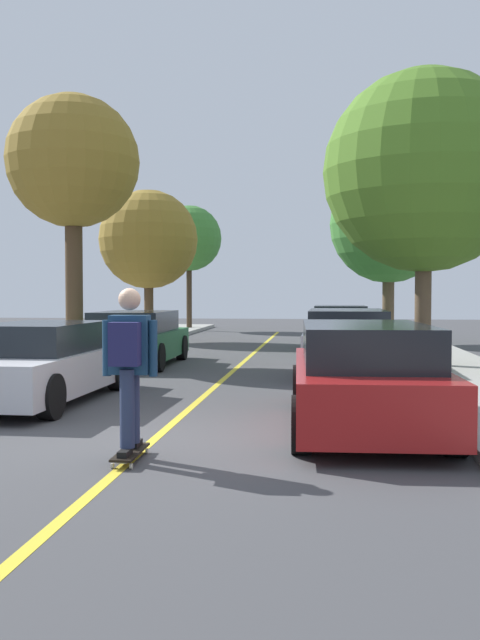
{
  "coord_description": "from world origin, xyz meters",
  "views": [
    {
      "loc": [
        1.99,
        -7.94,
        1.74
      ],
      "look_at": [
        0.0,
        8.95,
        1.1
      ],
      "focal_mm": 39.53,
      "sensor_mm": 36.0,
      "label": 1
    }
  ],
  "objects_px": {
    "skateboarder": "(129,359)",
    "street_tree_left_nearest": "(73,163)",
    "parked_car_right_nearest": "(364,376)",
    "street_tree_left_far": "(189,239)",
    "street_tree_right_nearest": "(424,172)",
    "skateboard": "(130,452)",
    "parked_car_right_far": "(340,328)",
    "street_tree_left_near": "(148,240)",
    "street_tree_right_near": "(389,225)",
    "parked_car_left_near": "(136,338)",
    "parked_car_right_near": "(347,341)",
    "parked_car_left_nearest": "(40,363)"
  },
  "relations": [
    {
      "from": "parked_car_left_near",
      "to": "skateboard",
      "type": "relative_size",
      "value": 5.06
    },
    {
      "from": "street_tree_left_far",
      "to": "street_tree_right_near",
      "type": "distance_m",
      "value": 11.57
    },
    {
      "from": "parked_car_right_nearest",
      "to": "street_tree_left_near",
      "type": "bearing_deg",
      "value": 113.47
    },
    {
      "from": "parked_car_left_near",
      "to": "street_tree_right_near",
      "type": "height_order",
      "value": "street_tree_right_near"
    },
    {
      "from": "street_tree_left_nearest",
      "to": "street_tree_left_far",
      "type": "bearing_deg",
      "value": 90.0
    },
    {
      "from": "street_tree_left_nearest",
      "to": "street_tree_left_far",
      "type": "distance_m",
      "value": 15.38
    },
    {
      "from": "parked_car_left_nearest",
      "to": "parked_car_right_nearest",
      "type": "bearing_deg",
      "value": -17.47
    },
    {
      "from": "parked_car_right_near",
      "to": "street_tree_left_nearest",
      "type": "bearing_deg",
      "value": 166.96
    },
    {
      "from": "parked_car_left_near",
      "to": "parked_car_right_far",
      "type": "bearing_deg",
      "value": 47.22
    },
    {
      "from": "street_tree_right_near",
      "to": "parked_car_right_near",
      "type": "bearing_deg",
      "value": -100.7
    },
    {
      "from": "parked_car_left_nearest",
      "to": "street_tree_left_near",
      "type": "xyz_separation_m",
      "value": [
        -1.71,
        13.96,
        3.04
      ]
    },
    {
      "from": "parked_car_left_near",
      "to": "street_tree_right_nearest",
      "type": "relative_size",
      "value": 0.65
    },
    {
      "from": "parked_car_right_nearest",
      "to": "street_tree_left_far",
      "type": "xyz_separation_m",
      "value": [
        -6.75,
        23.27,
        3.62
      ]
    },
    {
      "from": "street_tree_left_far",
      "to": "skateboard",
      "type": "distance_m",
      "value": 26.1
    },
    {
      "from": "parked_car_left_near",
      "to": "street_tree_left_nearest",
      "type": "height_order",
      "value": "street_tree_left_nearest"
    },
    {
      "from": "street_tree_left_near",
      "to": "street_tree_left_far",
      "type": "bearing_deg",
      "value": 90.0
    },
    {
      "from": "street_tree_left_far",
      "to": "parked_car_right_far",
      "type": "bearing_deg",
      "value": -57.02
    },
    {
      "from": "parked_car_right_nearest",
      "to": "parked_car_right_near",
      "type": "bearing_deg",
      "value": 90.01
    },
    {
      "from": "street_tree_left_near",
      "to": "skateboard",
      "type": "height_order",
      "value": "street_tree_left_near"
    },
    {
      "from": "parked_car_right_far",
      "to": "skateboard",
      "type": "relative_size",
      "value": 5.11
    },
    {
      "from": "street_tree_right_nearest",
      "to": "skateboard",
      "type": "xyz_separation_m",
      "value": [
        -4.22,
        -9.1,
        -4.36
      ]
    },
    {
      "from": "parked_car_right_far",
      "to": "skateboarder",
      "type": "relative_size",
      "value": 2.55
    },
    {
      "from": "parked_car_right_far",
      "to": "street_tree_left_near",
      "type": "xyz_separation_m",
      "value": [
        -6.75,
        2.68,
        3.0
      ]
    },
    {
      "from": "parked_car_right_near",
      "to": "parked_car_right_far",
      "type": "relative_size",
      "value": 1.08
    },
    {
      "from": "parked_car_left_near",
      "to": "street_tree_left_nearest",
      "type": "relative_size",
      "value": 0.65
    },
    {
      "from": "parked_car_left_near",
      "to": "parked_car_right_far",
      "type": "height_order",
      "value": "parked_car_right_far"
    },
    {
      "from": "street_tree_right_near",
      "to": "street_tree_left_nearest",
      "type": "bearing_deg",
      "value": -138.51
    },
    {
      "from": "skateboarder",
      "to": "skateboard",
      "type": "bearing_deg",
      "value": 91.05
    },
    {
      "from": "street_tree_right_near",
      "to": "parked_car_right_far",
      "type": "bearing_deg",
      "value": -124.23
    },
    {
      "from": "parked_car_right_near",
      "to": "skateboard",
      "type": "relative_size",
      "value": 5.51
    },
    {
      "from": "parked_car_left_nearest",
      "to": "parked_car_right_nearest",
      "type": "distance_m",
      "value": 5.28
    },
    {
      "from": "parked_car_right_far",
      "to": "street_tree_left_near",
      "type": "relative_size",
      "value": 0.81
    },
    {
      "from": "skateboard",
      "to": "street_tree_right_near",
      "type": "bearing_deg",
      "value": 76.45
    },
    {
      "from": "parked_car_left_nearest",
      "to": "parked_car_right_nearest",
      "type": "relative_size",
      "value": 0.95
    },
    {
      "from": "parked_car_right_far",
      "to": "skateboard",
      "type": "bearing_deg",
      "value": -99.51
    },
    {
      "from": "parked_car_left_near",
      "to": "skateboard",
      "type": "height_order",
      "value": "parked_car_left_near"
    },
    {
      "from": "parked_car_right_nearest",
      "to": "skateboarder",
      "type": "xyz_separation_m",
      "value": [
        -2.51,
        -2.17,
        0.39
      ]
    },
    {
      "from": "skateboard",
      "to": "skateboarder",
      "type": "relative_size",
      "value": 0.5
    },
    {
      "from": "parked_car_right_nearest",
      "to": "skateboarder",
      "type": "height_order",
      "value": "skateboarder"
    },
    {
      "from": "street_tree_left_near",
      "to": "skateboard",
      "type": "bearing_deg",
      "value": -76.53
    },
    {
      "from": "parked_car_right_far",
      "to": "street_tree_left_far",
      "type": "distance_m",
      "value": 12.92
    },
    {
      "from": "parked_car_right_nearest",
      "to": "street_tree_left_far",
      "type": "height_order",
      "value": "street_tree_left_far"
    },
    {
      "from": "parked_car_right_near",
      "to": "street_tree_left_near",
      "type": "xyz_separation_m",
      "value": [
        -6.75,
        9.21,
        2.96
      ]
    },
    {
      "from": "parked_car_left_near",
      "to": "street_tree_left_near",
      "type": "bearing_deg",
      "value": 101.88
    },
    {
      "from": "parked_car_left_near",
      "to": "skateboard",
      "type": "bearing_deg",
      "value": -75.2
    },
    {
      "from": "parked_car_right_near",
      "to": "street_tree_right_nearest",
      "type": "xyz_separation_m",
      "value": [
        1.71,
        0.62,
        3.75
      ]
    },
    {
      "from": "parked_car_right_near",
      "to": "street_tree_right_nearest",
      "type": "bearing_deg",
      "value": 20.06
    },
    {
      "from": "street_tree_left_nearest",
      "to": "street_tree_left_near",
      "type": "distance_m",
      "value": 7.76
    },
    {
      "from": "parked_car_left_near",
      "to": "parked_car_right_nearest",
      "type": "relative_size",
      "value": 0.91
    },
    {
      "from": "skateboarder",
      "to": "street_tree_left_nearest",
      "type": "bearing_deg",
      "value": 112.81
    }
  ]
}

